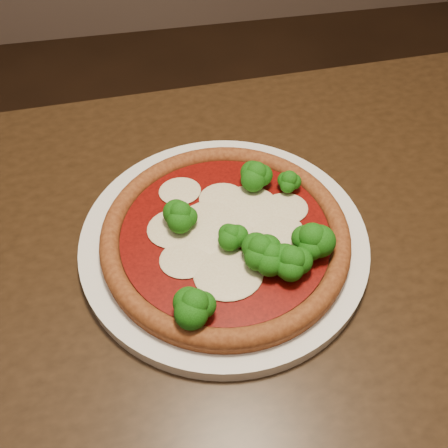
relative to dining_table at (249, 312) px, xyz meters
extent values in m
cube|color=black|center=(0.00, 0.00, 0.09)|extent=(1.10, 0.77, 0.04)
cylinder|color=black|center=(0.47, 0.33, -0.28)|extent=(0.06, 0.06, 0.71)
cylinder|color=white|center=(-0.03, 0.03, 0.12)|extent=(0.34, 0.34, 0.02)
cylinder|color=brown|center=(-0.03, 0.03, 0.14)|extent=(0.29, 0.29, 0.01)
torus|color=brown|center=(-0.03, 0.03, 0.14)|extent=(0.29, 0.29, 0.02)
cylinder|color=#6F0905|center=(-0.03, 0.03, 0.14)|extent=(0.24, 0.24, 0.00)
ellipsoid|color=beige|center=(-0.08, 0.00, 0.15)|extent=(0.06, 0.05, 0.00)
ellipsoid|color=beige|center=(-0.04, -0.03, 0.15)|extent=(0.08, 0.07, 0.01)
ellipsoid|color=beige|center=(0.01, 0.06, 0.15)|extent=(0.08, 0.07, 0.01)
ellipsoid|color=beige|center=(-0.04, 0.04, 0.15)|extent=(0.09, 0.08, 0.01)
ellipsoid|color=beige|center=(-0.08, 0.04, 0.15)|extent=(0.07, 0.06, 0.01)
ellipsoid|color=beige|center=(0.03, 0.02, 0.15)|extent=(0.06, 0.06, 0.00)
ellipsoid|color=beige|center=(0.05, 0.05, 0.15)|extent=(0.06, 0.05, 0.00)
ellipsoid|color=beige|center=(-0.07, 0.10, 0.15)|extent=(0.05, 0.05, 0.00)
ellipsoid|color=beige|center=(-0.02, 0.08, 0.15)|extent=(0.06, 0.05, 0.00)
ellipsoid|color=#1E7913|center=(-0.02, 0.01, 0.17)|extent=(0.04, 0.04, 0.03)
ellipsoid|color=#1E7913|center=(0.06, 0.08, 0.16)|extent=(0.03, 0.03, 0.03)
ellipsoid|color=#1E7913|center=(0.03, -0.04, 0.17)|extent=(0.05, 0.05, 0.04)
ellipsoid|color=#1E7913|center=(0.02, 0.09, 0.17)|extent=(0.04, 0.04, 0.04)
ellipsoid|color=#1E7913|center=(0.00, -0.02, 0.17)|extent=(0.05, 0.05, 0.04)
ellipsoid|color=#1E7913|center=(0.03, -0.04, 0.17)|extent=(0.05, 0.05, 0.04)
ellipsoid|color=#1E7913|center=(0.01, -0.03, 0.17)|extent=(0.04, 0.04, 0.04)
ellipsoid|color=#1E7913|center=(0.06, -0.02, 0.17)|extent=(0.05, 0.05, 0.04)
ellipsoid|color=#1E7913|center=(-0.08, 0.04, 0.17)|extent=(0.04, 0.04, 0.04)
ellipsoid|color=#1E7913|center=(-0.08, -0.08, 0.17)|extent=(0.05, 0.05, 0.04)
camera|label=1|loc=(-0.10, -0.33, 0.59)|focal=40.00mm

